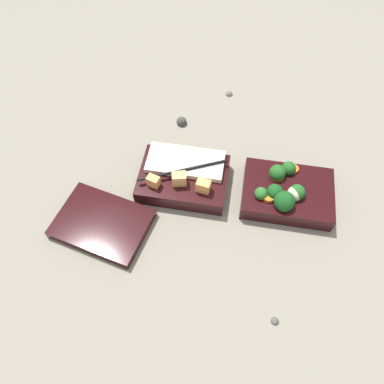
{
  "coord_description": "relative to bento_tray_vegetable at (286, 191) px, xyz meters",
  "views": [
    {
      "loc": [
        0.03,
        0.46,
        0.7
      ],
      "look_at": [
        0.1,
        0.04,
        0.04
      ],
      "focal_mm": 35.0,
      "sensor_mm": 36.0,
      "label": 1
    }
  ],
  "objects": [
    {
      "name": "bento_tray_rice",
      "position": [
        0.22,
        -0.0,
        -0.0
      ],
      "size": [
        0.19,
        0.14,
        0.07
      ],
      "color": "black",
      "rests_on": "ground_plane"
    },
    {
      "name": "bento_tray_vegetable",
      "position": [
        0.0,
        0.0,
        0.0
      ],
      "size": [
        0.19,
        0.14,
        0.07
      ],
      "color": "black",
      "rests_on": "ground_plane"
    },
    {
      "name": "bento_lid",
      "position": [
        0.37,
        0.13,
        -0.02
      ],
      "size": [
        0.21,
        0.17,
        0.02
      ],
      "primitive_type": "cube",
      "rotation": [
        0.0,
        0.0,
        -0.22
      ],
      "color": "black",
      "rests_on": "ground_plane"
    },
    {
      "name": "ground_plane",
      "position": [
        0.1,
        0.0,
        -0.03
      ],
      "size": [
        3.0,
        3.0,
        0.0
      ],
      "primitive_type": "plane",
      "color": "gray"
    },
    {
      "name": "pebble_0",
      "position": [
        0.26,
        -0.18,
        -0.02
      ],
      "size": [
        0.03,
        0.03,
        0.03
      ],
      "primitive_type": "sphere",
      "color": "#474442",
      "rests_on": "ground_plane"
    },
    {
      "name": "pebble_1",
      "position": [
        0.01,
        0.27,
        -0.02
      ],
      "size": [
        0.02,
        0.02,
        0.02
      ],
      "primitive_type": "sphere",
      "color": "#595651",
      "rests_on": "ground_plane"
    },
    {
      "name": "pebble_2",
      "position": [
        0.16,
        -0.3,
        -0.02
      ],
      "size": [
        0.02,
        0.02,
        0.02
      ],
      "primitive_type": "sphere",
      "color": "#7A6B5B",
      "rests_on": "ground_plane"
    }
  ]
}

